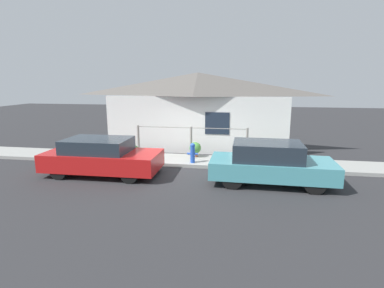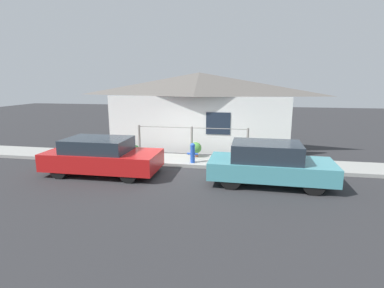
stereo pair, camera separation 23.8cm
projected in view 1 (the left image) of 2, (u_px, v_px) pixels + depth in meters
name	position (u px, v px, depth m)	size (l,w,h in m)	color
ground_plane	(184.00, 168.00, 11.73)	(60.00, 60.00, 0.00)	#2D2D30
sidewalk	(188.00, 161.00, 12.52)	(24.00, 1.68, 0.14)	#9E9E99
house	(197.00, 89.00, 14.33)	(8.88, 2.23, 3.74)	white
fence	(191.00, 140.00, 13.03)	(4.90, 0.10, 1.27)	gray
car_left	(102.00, 157.00, 10.78)	(4.13, 1.84, 1.32)	red
car_right	(270.00, 163.00, 9.81)	(4.00, 1.76, 1.39)	teal
fire_hydrant	(193.00, 152.00, 11.87)	(0.43, 0.19, 0.80)	blue
potted_plant_near_hydrant	(195.00, 148.00, 12.81)	(0.50, 0.50, 0.64)	#9E5638
potted_plant_by_fence	(135.00, 151.00, 12.96)	(0.32, 0.32, 0.48)	brown
potted_plant_corner	(275.00, 154.00, 12.31)	(0.41, 0.41, 0.52)	#9E5638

